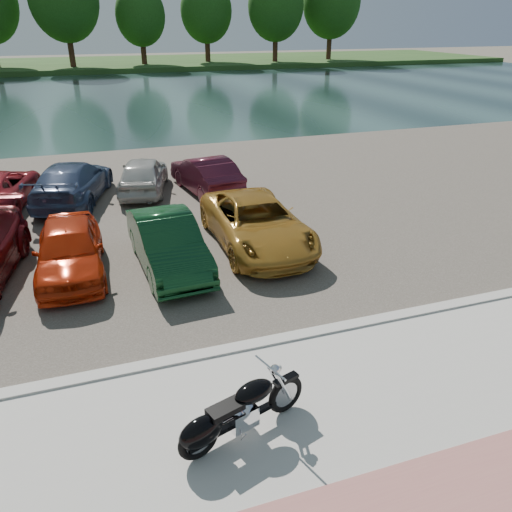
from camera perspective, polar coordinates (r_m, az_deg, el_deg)
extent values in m
plane|color=#595447|center=(8.81, 4.68, -17.66)|extent=(200.00, 200.00, 0.00)
cube|color=beige|center=(8.14, 7.65, -21.87)|extent=(60.00, 6.00, 0.10)
cube|color=beige|center=(10.21, 0.25, -10.13)|extent=(60.00, 0.30, 0.14)
cube|color=#433F36|center=(18.08, -9.10, 5.79)|extent=(60.00, 18.00, 0.04)
cube|color=#192E2D|center=(46.32, -15.94, 17.09)|extent=(120.00, 40.00, 0.00)
cube|color=#1E4017|center=(78.10, -17.81, 20.15)|extent=(120.00, 24.00, 0.60)
cylinder|color=#3C2015|center=(70.49, -20.50, 21.99)|extent=(0.70, 0.70, 5.85)
cylinder|color=#3C2015|center=(72.44, -12.78, 22.39)|extent=(0.70, 0.70, 4.50)
ellipsoid|color=#193B10|center=(72.37, -13.08, 25.23)|extent=(6.30, 6.30, 7.56)
cylinder|color=#3C2015|center=(75.41, -5.58, 23.12)|extent=(0.70, 0.70, 4.95)
ellipsoid|color=#193B10|center=(75.36, -5.72, 26.13)|extent=(6.93, 6.93, 8.32)
cylinder|color=#3C2015|center=(75.39, 2.22, 23.38)|extent=(0.70, 0.70, 5.40)
ellipsoid|color=#193B10|center=(75.36, 2.28, 26.67)|extent=(7.56, 7.56, 9.07)
cylinder|color=#3C2015|center=(80.27, 8.40, 23.44)|extent=(0.70, 0.70, 5.85)
ellipsoid|color=#193B10|center=(80.26, 8.63, 26.78)|extent=(8.19, 8.19, 9.83)
torus|color=black|center=(8.51, 3.38, -15.47)|extent=(0.68, 0.32, 0.68)
torus|color=black|center=(7.83, -6.58, -20.12)|extent=(0.68, 0.32, 0.68)
cylinder|color=#B2B2B7|center=(8.51, 3.38, -15.47)|extent=(0.46, 0.20, 0.46)
cylinder|color=#B2B2B7|center=(7.83, -6.58, -20.12)|extent=(0.46, 0.20, 0.46)
cylinder|color=silver|center=(8.18, 3.12, -14.61)|extent=(0.33, 0.15, 0.63)
cylinder|color=silver|center=(8.30, 2.22, -13.91)|extent=(0.33, 0.15, 0.63)
cylinder|color=silver|center=(7.91, 1.62, -12.65)|extent=(0.26, 0.73, 0.04)
sphere|color=silver|center=(8.01, 2.19, -12.83)|extent=(0.20, 0.20, 0.16)
sphere|color=silver|center=(8.04, 2.59, -12.64)|extent=(0.14, 0.14, 0.11)
cube|color=black|center=(8.31, 3.44, -13.85)|extent=(0.47, 0.27, 0.06)
cube|color=black|center=(8.17, -1.32, -18.07)|extent=(1.17, 0.46, 0.08)
cube|color=silver|center=(8.11, -1.63, -17.85)|extent=(0.53, 0.44, 0.34)
cylinder|color=silver|center=(8.01, -1.04, -16.52)|extent=(0.29, 0.25, 0.27)
cylinder|color=silver|center=(7.93, -2.27, -17.09)|extent=(0.29, 0.25, 0.27)
ellipsoid|color=black|center=(7.96, -0.26, -15.24)|extent=(0.76, 0.55, 0.32)
cube|color=black|center=(7.77, -3.55, -17.07)|extent=(0.61, 0.43, 0.10)
ellipsoid|color=black|center=(7.76, -6.29, -19.35)|extent=(0.80, 0.54, 0.50)
cube|color=black|center=(7.79, -6.60, -19.86)|extent=(0.44, 0.29, 0.30)
cylinder|color=silver|center=(8.18, -4.12, -18.72)|extent=(1.07, 0.42, 0.09)
cylinder|color=silver|center=(8.12, -4.13, -18.31)|extent=(1.07, 0.42, 0.09)
cylinder|color=#B2B2B7|center=(8.11, -1.45, -19.97)|extent=(0.07, 0.14, 0.22)
imported|color=#BB2A0C|center=(13.50, -20.54, 0.74)|extent=(1.69, 4.08, 1.38)
imported|color=#103C1C|center=(13.18, -10.06, 1.49)|extent=(1.74, 4.33, 1.40)
imported|color=#AF7B28|center=(14.28, 0.06, 3.83)|extent=(2.35, 5.08, 1.41)
imported|color=#334364|center=(19.12, -20.26, 7.94)|extent=(3.28, 5.30, 1.43)
imported|color=#B9B8B4|center=(19.47, -12.77, 9.07)|extent=(2.51, 4.25, 1.36)
imported|color=#4F1524|center=(19.07, -5.74, 9.25)|extent=(2.08, 4.33, 1.37)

